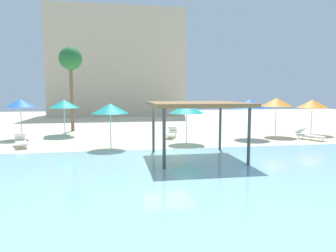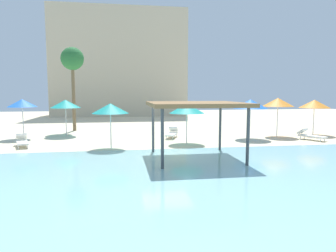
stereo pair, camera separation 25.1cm
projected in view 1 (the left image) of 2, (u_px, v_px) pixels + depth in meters
The scene contains 15 objects.
ground_plane at pixel (167, 155), 15.72m from camera, with size 80.00×80.00×0.00m, color beige.
lagoon_water at pixel (192, 185), 10.57m from camera, with size 44.00×13.50×0.04m, color #8CC6CC.
shade_pavilion at pixel (196, 106), 14.62m from camera, with size 4.46×4.46×2.77m.
beach_umbrella_blue_0 at pixel (249, 104), 21.27m from camera, with size 2.37×2.37×2.77m.
beach_umbrella_orange_1 at pixel (276, 102), 22.45m from camera, with size 2.28×2.28×2.85m.
beach_umbrella_orange_2 at pixel (312, 104), 23.39m from camera, with size 2.28×2.28×2.69m.
beach_umbrella_teal_3 at pixel (64, 104), 22.55m from camera, with size 2.20×2.20×2.71m.
beach_umbrella_teal_4 at pixel (186, 108), 19.18m from camera, with size 2.24×2.24×2.55m.
beach_umbrella_blue_6 at pixel (20, 103), 21.11m from camera, with size 2.01×2.01×2.78m.
beach_umbrella_teal_7 at pixel (110, 108), 17.39m from camera, with size 2.12×2.12×2.62m.
lounge_chair_1 at pixel (171, 133), 21.83m from camera, with size 1.23×1.99×0.74m.
lounge_chair_3 at pixel (21, 141), 18.09m from camera, with size 1.21×1.99×0.74m.
lounge_chair_4 at pixel (308, 135), 20.94m from camera, with size 1.37×1.97×0.74m.
palm_tree_0 at pixel (71, 61), 25.16m from camera, with size 1.90×1.90×7.02m.
hotel_block_0 at pixel (117, 65), 44.90m from camera, with size 18.48×10.08×14.70m, color beige.
Camera 1 is at (-2.52, -15.25, 3.22)m, focal length 32.35 mm.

